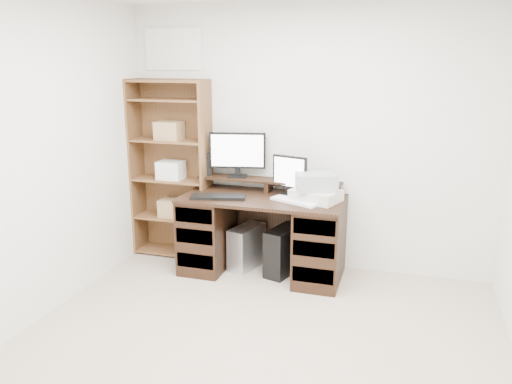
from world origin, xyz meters
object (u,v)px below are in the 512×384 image
at_px(printer, 316,195).
at_px(bookshelf, 172,168).
at_px(monitor_wide, 237,152).
at_px(tower_silver, 247,247).
at_px(tower_black, 284,251).
at_px(desk, 263,234).
at_px(monitor_small, 290,174).

distance_m(printer, bookshelf, 1.54).
bearing_deg(bookshelf, monitor_wide, 1.64).
height_order(printer, tower_silver, printer).
bearing_deg(monitor_wide, printer, -27.18).
height_order(tower_silver, tower_black, tower_black).
xyz_separation_m(desk, tower_black, (0.20, 0.04, -0.16)).
height_order(desk, bookshelf, bookshelf).
distance_m(printer, tower_silver, 0.90).
height_order(printer, bookshelf, bookshelf).
height_order(printer, tower_black, printer).
height_order(monitor_wide, monitor_small, monitor_wide).
relative_size(monitor_wide, tower_silver, 1.29).
height_order(desk, tower_silver, desk).
height_order(monitor_wide, bookshelf, bookshelf).
relative_size(desk, bookshelf, 0.83).
relative_size(monitor_small, tower_silver, 0.90).
bearing_deg(tower_black, bookshelf, -170.97).
xyz_separation_m(monitor_wide, printer, (0.82, -0.22, -0.31)).
bearing_deg(monitor_small, bookshelf, -168.65).
height_order(monitor_small, bookshelf, bookshelf).
distance_m(monitor_wide, monitor_small, 0.59).
relative_size(tower_silver, bookshelf, 0.23).
bearing_deg(printer, tower_black, -167.60).
bearing_deg(tower_silver, bookshelf, -174.08).
xyz_separation_m(desk, tower_silver, (-0.18, 0.07, -0.18)).
distance_m(desk, bookshelf, 1.17).
bearing_deg(desk, tower_silver, 159.09).
xyz_separation_m(desk, monitor_wide, (-0.32, 0.23, 0.72)).
height_order(monitor_wide, tower_black, monitor_wide).
xyz_separation_m(monitor_small, printer, (0.27, -0.10, -0.15)).
xyz_separation_m(desk, monitor_small, (0.23, 0.10, 0.57)).
height_order(monitor_wide, tower_silver, monitor_wide).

